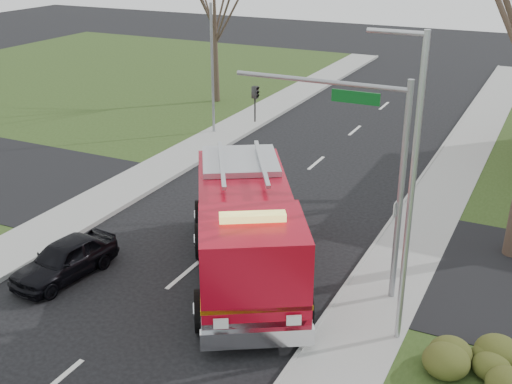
% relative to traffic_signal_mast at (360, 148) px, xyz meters
% --- Properties ---
extents(ground, '(120.00, 120.00, 0.00)m').
position_rel_traffic_signal_mast_xyz_m(ground, '(-5.21, -1.50, -4.71)').
color(ground, black).
rests_on(ground, ground).
extents(sidewalk_right, '(2.40, 80.00, 0.15)m').
position_rel_traffic_signal_mast_xyz_m(sidewalk_right, '(0.99, -1.50, -4.63)').
color(sidewalk_right, gray).
rests_on(sidewalk_right, ground).
extents(sidewalk_left, '(2.40, 80.00, 0.15)m').
position_rel_traffic_signal_mast_xyz_m(sidewalk_left, '(-11.41, -1.50, -4.63)').
color(sidewalk_left, gray).
rests_on(sidewalk_left, ground).
extents(hedge_corner, '(2.80, 2.00, 0.90)m').
position_rel_traffic_signal_mast_xyz_m(hedge_corner, '(3.79, -2.50, -4.13)').
color(hedge_corner, '#383E16').
rests_on(hedge_corner, lawn_right).
extents(bare_tree_left, '(4.50, 4.50, 9.00)m').
position_rel_traffic_signal_mast_xyz_m(bare_tree_left, '(-15.21, 18.50, 0.86)').
color(bare_tree_left, '#403126').
rests_on(bare_tree_left, ground).
extents(traffic_signal_mast, '(5.29, 0.18, 6.80)m').
position_rel_traffic_signal_mast_xyz_m(traffic_signal_mast, '(0.00, 0.00, 0.00)').
color(traffic_signal_mast, gray).
rests_on(traffic_signal_mast, ground).
extents(streetlight_pole, '(1.48, 0.16, 8.40)m').
position_rel_traffic_signal_mast_xyz_m(streetlight_pole, '(1.93, -2.00, -0.16)').
color(streetlight_pole, '#B7BABF').
rests_on(streetlight_pole, ground).
extents(utility_pole_far, '(0.14, 0.14, 7.00)m').
position_rel_traffic_signal_mast_xyz_m(utility_pole_far, '(-12.01, 12.50, -1.21)').
color(utility_pole_far, gray).
rests_on(utility_pole_far, ground).
extents(fire_engine, '(6.97, 8.95, 3.49)m').
position_rel_traffic_signal_mast_xyz_m(fire_engine, '(-3.31, -0.71, -3.13)').
color(fire_engine, '#A50719').
rests_on(fire_engine, ground).
extents(parked_car_maroon, '(1.95, 3.90, 1.27)m').
position_rel_traffic_signal_mast_xyz_m(parked_car_maroon, '(-8.58, -3.26, -4.07)').
color(parked_car_maroon, black).
rests_on(parked_car_maroon, ground).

